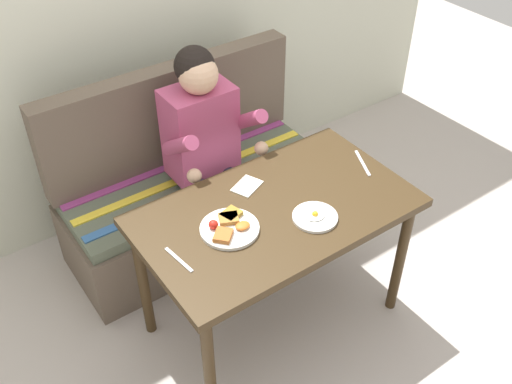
# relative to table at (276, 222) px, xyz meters

# --- Properties ---
(ground_plane) EXTENTS (8.00, 8.00, 0.00)m
(ground_plane) POSITION_rel_table_xyz_m (0.00, 0.00, -0.65)
(ground_plane) COLOR #B7ACA4
(table) EXTENTS (1.20, 0.70, 0.73)m
(table) POSITION_rel_table_xyz_m (0.00, 0.00, 0.00)
(table) COLOR #392815
(table) RESTS_ON ground
(couch) EXTENTS (1.44, 0.56, 1.00)m
(couch) POSITION_rel_table_xyz_m (0.00, 0.76, -0.32)
(couch) COLOR brown
(couch) RESTS_ON ground
(person) EXTENTS (0.45, 0.61, 1.21)m
(person) POSITION_rel_table_xyz_m (0.02, 0.59, 0.09)
(person) COLOR #AF456C
(person) RESTS_ON ground
(plate_breakfast) EXTENTS (0.25, 0.25, 0.05)m
(plate_breakfast) POSITION_rel_table_xyz_m (-0.24, 0.01, 0.10)
(plate_breakfast) COLOR white
(plate_breakfast) RESTS_ON table
(plate_eggs) EXTENTS (0.19, 0.19, 0.04)m
(plate_eggs) POSITION_rel_table_xyz_m (0.09, -0.15, 0.09)
(plate_eggs) COLOR white
(plate_eggs) RESTS_ON table
(napkin) EXTENTS (0.16, 0.14, 0.01)m
(napkin) POSITION_rel_table_xyz_m (-0.02, 0.19, 0.09)
(napkin) COLOR silver
(napkin) RESTS_ON table
(fork) EXTENTS (0.04, 0.17, 0.00)m
(fork) POSITION_rel_table_xyz_m (-0.49, -0.03, 0.08)
(fork) COLOR silver
(fork) RESTS_ON table
(knife) EXTENTS (0.10, 0.19, 0.00)m
(knife) POSITION_rel_table_xyz_m (0.53, 0.02, 0.08)
(knife) COLOR silver
(knife) RESTS_ON table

